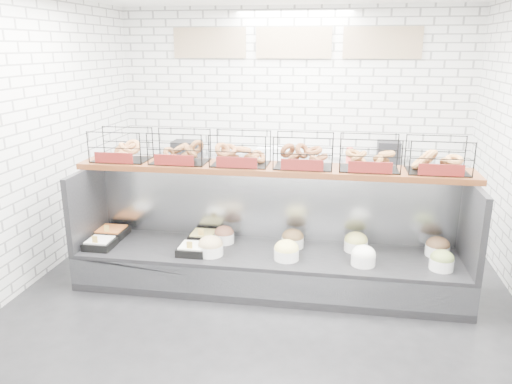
# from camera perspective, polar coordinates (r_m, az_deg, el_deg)

# --- Properties ---
(ground) EXTENTS (5.50, 5.50, 0.00)m
(ground) POSITION_cam_1_polar(r_m,az_deg,el_deg) (5.15, 0.88, -12.14)
(ground) COLOR black
(ground) RESTS_ON ground
(room_shell) EXTENTS (5.02, 5.51, 3.01)m
(room_shell) POSITION_cam_1_polar(r_m,az_deg,el_deg) (5.14, 2.00, 11.91)
(room_shell) COLOR silver
(room_shell) RESTS_ON ground
(display_case) EXTENTS (4.00, 0.90, 1.20)m
(display_case) POSITION_cam_1_polar(r_m,az_deg,el_deg) (5.31, 1.56, -7.28)
(display_case) COLOR black
(display_case) RESTS_ON ground
(bagel_shelf) EXTENTS (4.10, 0.50, 0.40)m
(bagel_shelf) POSITION_cam_1_polar(r_m,az_deg,el_deg) (5.15, 1.80, 4.32)
(bagel_shelf) COLOR #48220F
(bagel_shelf) RESTS_ON display_case
(prep_counter) EXTENTS (4.00, 0.60, 1.20)m
(prep_counter) POSITION_cam_1_polar(r_m,az_deg,el_deg) (7.22, 3.74, 0.33)
(prep_counter) COLOR #93969B
(prep_counter) RESTS_ON ground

